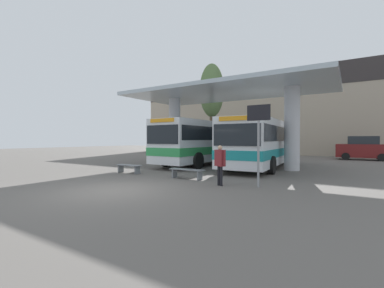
{
  "coord_description": "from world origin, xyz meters",
  "views": [
    {
      "loc": [
        7.3,
        -6.39,
        1.86
      ],
      "look_at": [
        0.0,
        5.33,
        1.6
      ],
      "focal_mm": 24.0,
      "sensor_mm": 36.0,
      "label": 1
    }
  ],
  "objects": [
    {
      "name": "poplar_tree_behind_left",
      "position": [
        -4.68,
        16.61,
        6.65
      ],
      "size": [
        2.44,
        2.44,
        9.45
      ],
      "color": "brown",
      "rests_on": "ground_plane"
    },
    {
      "name": "parked_car_street",
      "position": [
        8.16,
        21.17,
        1.02
      ],
      "size": [
        4.27,
        2.01,
        2.13
      ],
      "rotation": [
        0.0,
        0.0,
        0.03
      ],
      "color": "maroon",
      "rests_on": "ground_plane"
    },
    {
      "name": "waiting_bench_mid_platform",
      "position": [
        0.76,
        3.64,
        0.34
      ],
      "size": [
        1.76,
        0.44,
        0.46
      ],
      "color": "slate",
      "rests_on": "ground_plane"
    },
    {
      "name": "transit_bus_left_bay",
      "position": [
        -1.96,
        10.39,
        1.74
      ],
      "size": [
        2.99,
        10.15,
        3.1
      ],
      "rotation": [
        0.0,
        0.0,
        3.11
      ],
      "color": "silver",
      "rests_on": "ground_plane"
    },
    {
      "name": "info_sign_platform",
      "position": [
        4.25,
        3.36,
        2.26
      ],
      "size": [
        0.9,
        0.09,
        3.18
      ],
      "color": "gray",
      "rests_on": "ground_plane"
    },
    {
      "name": "townhouse_backdrop",
      "position": [
        0.0,
        25.23,
        5.91
      ],
      "size": [
        40.0,
        0.58,
        10.15
      ],
      "color": "tan",
      "rests_on": "ground_plane"
    },
    {
      "name": "pedestrian_waiting",
      "position": [
        2.84,
        2.89,
        0.98
      ],
      "size": [
        0.58,
        0.38,
        1.61
      ],
      "rotation": [
        0.0,
        0.0,
        -0.41
      ],
      "color": "black",
      "rests_on": "ground_plane"
    },
    {
      "name": "transit_bus_center_bay",
      "position": [
        2.29,
        10.53,
        1.69
      ],
      "size": [
        3.18,
        10.61,
        3.02
      ],
      "rotation": [
        0.0,
        0.0,
        3.19
      ],
      "color": "silver",
      "rests_on": "ground_plane"
    },
    {
      "name": "station_canopy",
      "position": [
        0.0,
        9.69,
        4.42
      ],
      "size": [
        13.58,
        6.92,
        5.21
      ],
      "color": "silver",
      "rests_on": "ground_plane"
    },
    {
      "name": "waiting_bench_near_pillar",
      "position": [
        -3.01,
        3.64,
        0.34
      ],
      "size": [
        1.58,
        0.44,
        0.46
      ],
      "color": "slate",
      "rests_on": "ground_plane"
    },
    {
      "name": "ground_plane",
      "position": [
        0.0,
        0.0,
        0.0
      ],
      "size": [
        100.0,
        100.0,
        0.0
      ],
      "primitive_type": "plane",
      "color": "#605B56"
    }
  ]
}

